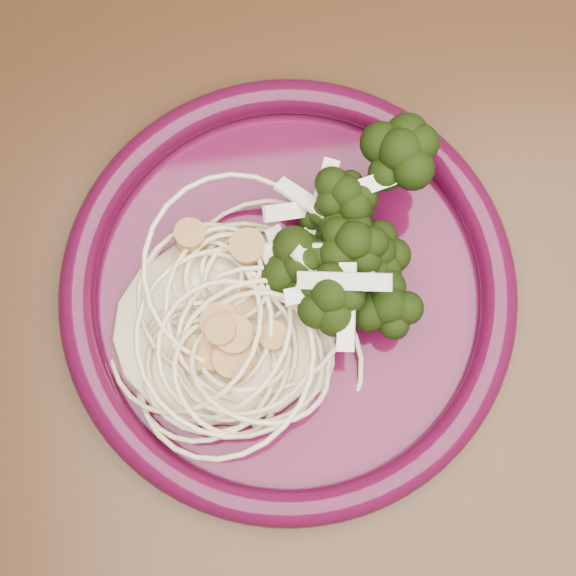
% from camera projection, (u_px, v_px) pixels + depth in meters
% --- Properties ---
extents(dining_table, '(1.20, 0.80, 0.75)m').
position_uv_depth(dining_table, '(155.00, 239.00, 0.64)').
color(dining_table, '#472814').
rests_on(dining_table, ground).
extents(dinner_plate, '(0.38, 0.38, 0.02)m').
position_uv_depth(dinner_plate, '(288.00, 291.00, 0.51)').
color(dinner_plate, '#470924').
rests_on(dinner_plate, dining_table).
extents(spaghetti_pile, '(0.18, 0.17, 0.03)m').
position_uv_depth(spaghetti_pile, '(224.00, 323.00, 0.50)').
color(spaghetti_pile, beige).
rests_on(spaghetti_pile, dinner_plate).
extents(scallop_cluster, '(0.16, 0.16, 0.04)m').
position_uv_depth(scallop_cluster, '(219.00, 312.00, 0.46)').
color(scallop_cluster, '#BA8343').
rests_on(scallop_cluster, spaghetti_pile).
extents(broccoli_pile, '(0.14, 0.17, 0.05)m').
position_uv_depth(broccoli_pile, '(366.00, 240.00, 0.50)').
color(broccoli_pile, black).
rests_on(broccoli_pile, dinner_plate).
extents(onion_garnish, '(0.10, 0.11, 0.05)m').
position_uv_depth(onion_garnish, '(372.00, 224.00, 0.47)').
color(onion_garnish, '#F4EFCE').
rests_on(onion_garnish, broccoli_pile).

